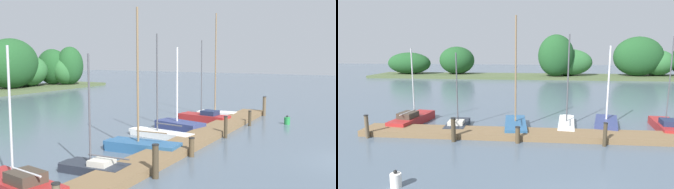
{
  "view_description": "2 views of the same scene",
  "coord_description": "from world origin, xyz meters",
  "views": [
    {
      "loc": [
        -18.93,
        0.14,
        4.9
      ],
      "look_at": [
        1.73,
        11.25,
        2.45
      ],
      "focal_mm": 40.62,
      "sensor_mm": 36.0,
      "label": 1
    },
    {
      "loc": [
        -1.77,
        -7.3,
        5.3
      ],
      "look_at": [
        -3.63,
        11.63,
        2.07
      ],
      "focal_mm": 29.84,
      "sensor_mm": 36.0,
      "label": 2
    }
  ],
  "objects": [
    {
      "name": "dock_pier",
      "position": [
        0.0,
        8.75,
        0.17
      ],
      "size": [
        24.4,
        1.8,
        0.35
      ],
      "color": "brown",
      "rests_on": "ground"
    },
    {
      "name": "far_shore",
      "position": [
        5.73,
        42.53,
        2.78
      ],
      "size": [
        61.45,
        8.0,
        7.44
      ],
      "color": "#4C5B38",
      "rests_on": "ground"
    },
    {
      "name": "sailboat_0",
      "position": [
        -10.09,
        10.94,
        0.37
      ],
      "size": [
        1.92,
        4.4,
        5.23
      ],
      "rotation": [
        0.0,
        0.0,
        1.42
      ],
      "color": "maroon",
      "rests_on": "ground"
    },
    {
      "name": "sailboat_1",
      "position": [
        -6.74,
        10.26,
        0.27
      ],
      "size": [
        1.49,
        3.31,
        4.96
      ],
      "rotation": [
        0.0,
        0.0,
        1.64
      ],
      "color": "#232833",
      "rests_on": "ground"
    },
    {
      "name": "sailboat_2",
      "position": [
        -2.88,
        10.39,
        0.36
      ],
      "size": [
        1.63,
        4.14,
        7.26
      ],
      "rotation": [
        0.0,
        0.0,
        1.65
      ],
      "color": "#285684",
      "rests_on": "ground"
    },
    {
      "name": "sailboat_3",
      "position": [
        0.5,
        11.22,
        0.28
      ],
      "size": [
        1.51,
        4.43,
        6.14
      ],
      "rotation": [
        0.0,
        0.0,
        1.45
      ],
      "color": "white",
      "rests_on": "ground"
    },
    {
      "name": "sailboat_4",
      "position": [
        3.11,
        11.25,
        0.34
      ],
      "size": [
        2.15,
        3.7,
        5.4
      ],
      "rotation": [
        0.0,
        0.0,
        1.32
      ],
      "color": "navy",
      "rests_on": "ground"
    },
    {
      "name": "sailboat_5",
      "position": [
        6.83,
        11.03,
        0.33
      ],
      "size": [
        1.8,
        4.09,
        5.98
      ],
      "rotation": [
        0.0,
        0.0,
        1.44
      ],
      "color": "maroon",
      "rests_on": "ground"
    },
    {
      "name": "mooring_piling_0",
      "position": [
        -11.47,
        7.67,
        0.71
      ],
      "size": [
        0.25,
        0.25,
        1.4
      ],
      "color": "brown",
      "rests_on": "ground"
    },
    {
      "name": "mooring_piling_1",
      "position": [
        -6.22,
        7.54,
        0.7
      ],
      "size": [
        0.29,
        0.29,
        1.39
      ],
      "color": "#3D3323",
      "rests_on": "ground"
    },
    {
      "name": "mooring_piling_2",
      "position": [
        -2.59,
        7.64,
        0.48
      ],
      "size": [
        0.3,
        0.3,
        0.95
      ],
      "color": "#4C3D28",
      "rests_on": "ground"
    },
    {
      "name": "mooring_piling_3",
      "position": [
        2.13,
        7.6,
        0.66
      ],
      "size": [
        0.24,
        0.24,
        1.32
      ],
      "color": "#3D3323",
      "rests_on": "ground"
    },
    {
      "name": "channel_buoy_1",
      "position": [
        -6.95,
        2.22,
        0.28
      ],
      "size": [
        0.42,
        0.42,
        0.69
      ],
      "color": "white",
      "rests_on": "ground"
    }
  ]
}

